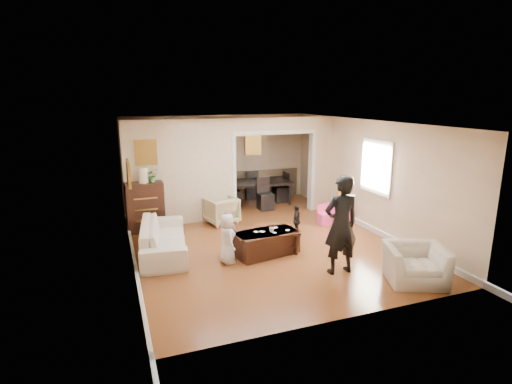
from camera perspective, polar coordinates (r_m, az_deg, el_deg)
name	(u,v)px	position (r m, az deg, el deg)	size (l,w,h in m)	color
floor	(259,239)	(9.03, 0.44, -6.77)	(7.00, 7.00, 0.00)	#964F26
partition_left	(181,172)	(10.03, -10.61, 2.76)	(2.75, 0.18, 2.60)	beige
partition_right	(319,164)	(11.30, 9.03, 4.03)	(0.55, 0.18, 2.60)	beige
partition_header	(274,124)	(10.57, 2.64, 9.68)	(2.22, 0.18, 0.35)	beige
window_pane	(377,167)	(9.58, 16.83, 3.44)	(0.03, 0.95, 1.10)	white
framed_art_partition	(146,152)	(9.74, -15.45, 5.47)	(0.45, 0.03, 0.55)	brown
framed_art_sofa_wall	(129,173)	(7.45, -17.73, 2.57)	(0.03, 0.55, 0.40)	brown
framed_art_alcove	(253,145)	(12.16, -0.41, 6.76)	(0.45, 0.03, 0.55)	brown
sofa	(164,238)	(8.40, -13.05, -6.38)	(2.21, 0.86, 0.65)	beige
armchair_back	(221,210)	(10.09, -4.99, -2.63)	(0.71, 0.74, 0.67)	#C0B386
armchair_front	(415,264)	(7.50, 21.77, -9.56)	(0.97, 0.85, 0.63)	beige
dresser	(145,207)	(9.78, -15.51, -2.07)	(0.85, 0.48, 1.17)	#32190F
table_lamp	(143,175)	(9.61, -15.79, 2.33)	(0.22, 0.22, 0.36)	beige
potted_plant	(152,175)	(9.63, -14.60, 2.31)	(0.29, 0.25, 0.32)	#3E7031
coffee_table	(266,243)	(8.16, 1.42, -7.27)	(1.26, 0.63, 0.47)	#361911
coffee_cup	(271,230)	(8.05, 2.23, -5.41)	(0.10, 0.10, 0.09)	beige
play_table	(338,213)	(10.44, 11.65, -2.90)	(0.48, 0.48, 0.46)	#FF43A3
cereal_box	(341,197)	(10.49, 12.02, -0.69)	(0.20, 0.07, 0.30)	yellow
cyan_cup	(336,203)	(10.28, 11.40, -1.58)	(0.08, 0.08, 0.08)	#27B9C5
toy_block	(332,202)	(10.41, 10.81, -1.45)	(0.08, 0.06, 0.05)	red
play_bowl	(343,204)	(10.30, 12.31, -1.67)	(0.22, 0.22, 0.05)	white
dining_table	(257,192)	(11.86, 0.20, -0.07)	(1.95, 1.09, 0.69)	black
adult_person	(341,225)	(7.27, 12.04, -4.60)	(0.66, 0.43, 1.82)	black
child_kneel_a	(227,239)	(7.68, -4.10, -6.66)	(0.48, 0.31, 0.97)	silver
child_kneel_b	(228,232)	(8.14, -3.97, -5.77)	(0.44, 0.34, 0.90)	pink
child_toddler	(297,221)	(9.16, 5.82, -4.08)	(0.44, 0.18, 0.74)	black
craft_papers	(271,230)	(8.16, 2.17, -5.48)	(0.74, 0.38, 0.00)	white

